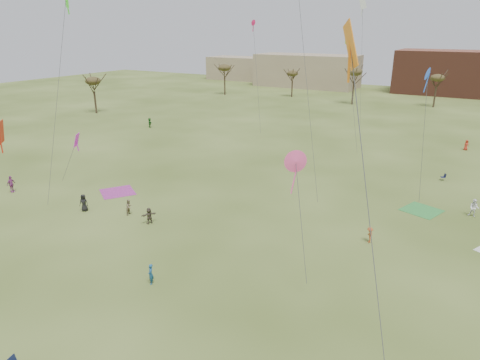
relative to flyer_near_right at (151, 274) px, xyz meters
The scene contains 18 objects.
ground 3.10m from the flyer_near_right, 49.57° to the right, with size 260.00×260.00×0.00m, color #3A4D18.
flyer_near_right is the anchor object (origin of this frame).
spectator_fore_b 13.33m from the flyer_near_right, 140.53° to the left, with size 0.77×0.60×1.59m, color #827152.
spectator_fore_c 10.58m from the flyer_near_right, 132.09° to the left, with size 1.50×0.48×1.62m, color brown.
flyer_mid_a 16.41m from the flyer_near_right, 155.61° to the left, with size 0.89×0.58×1.81m, color black.
flyer_mid_b 19.10m from the flyer_near_right, 50.07° to the left, with size 0.92×0.53×1.43m, color #AD4B20.
spectator_mid_d 27.25m from the flyer_near_right, 166.54° to the left, with size 1.13×0.47×1.93m, color #9B408B.
spectator_mid_e 32.21m from the flyer_near_right, 51.94° to the left, with size 0.90×0.70×1.86m, color white.
flyer_far_a 54.08m from the flyer_near_right, 131.50° to the left, with size 1.66×0.53×1.79m, color #226521.
flyer_far_b 55.60m from the flyer_near_right, 71.73° to the left, with size 0.78×0.51×1.60m, color #BA321F.
blanket_plum 20.23m from the flyer_near_right, 142.16° to the left, with size 3.59×3.59×0.03m, color #A6338E.
blanket_olive 28.78m from the flyer_near_right, 58.13° to the left, with size 3.41×3.41×0.03m, color green.
camp_chair_right 39.13m from the flyer_near_right, 65.86° to the left, with size 0.72×0.70×0.87m.
kites_aloft 35.67m from the flyer_near_right, 86.35° to the left, with size 55.71×63.32×25.93m.
tree_line 77.11m from the flyer_near_right, 90.67° to the left, with size 117.44×49.32×8.91m.
building_tan 117.54m from the flyer_near_right, 106.35° to the left, with size 32.00×14.00×10.00m, color #937F60.
building_brick 118.04m from the flyer_near_right, 86.63° to the left, with size 26.00×16.00×12.00m, color brown.
building_tan_west 135.35m from the flyer_near_right, 117.78° to the left, with size 20.00×12.00×8.00m, color #937F60.
Camera 1 is at (17.46, -18.04, 17.82)m, focal length 32.06 mm.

